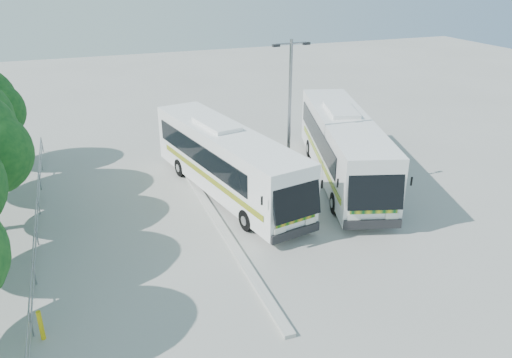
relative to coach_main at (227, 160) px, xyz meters
name	(u,v)px	position (x,y,z in m)	size (l,w,h in m)	color
ground	(283,237)	(0.91, -5.14, -1.85)	(100.00, 100.00, 0.00)	#9F9F9A
kerb_divider	(219,224)	(-1.39, -3.14, -1.78)	(0.40, 16.00, 0.15)	#B2B2AD
railing	(36,219)	(-9.09, -1.14, -1.11)	(0.06, 22.00, 1.00)	gray
coach_main	(227,160)	(0.00, 0.00, 0.00)	(4.77, 12.43, 3.38)	white
coach_adjacent	(343,146)	(6.45, -0.39, 0.09)	(6.17, 12.95, 3.54)	white
lamppost	(289,113)	(2.91, -1.10, 2.46)	(1.91, 0.27, 7.81)	gray
bollard	(41,325)	(-8.79, -8.38, -1.32)	(0.15, 0.15, 1.07)	gold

